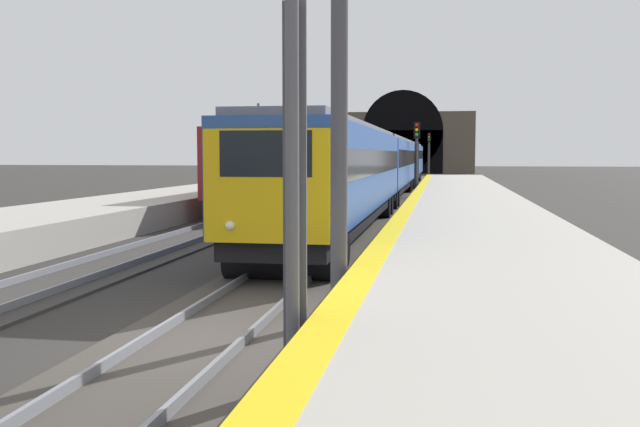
# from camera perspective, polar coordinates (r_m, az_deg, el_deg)

# --- Properties ---
(ground_plane) EXTENTS (320.00, 320.00, 0.00)m
(ground_plane) POSITION_cam_1_polar(r_m,az_deg,el_deg) (10.97, -9.62, -10.30)
(ground_plane) COLOR #302D2B
(platform_right) EXTENTS (112.00, 4.90, 0.96)m
(platform_right) POSITION_cam_1_polar(r_m,az_deg,el_deg) (10.30, 15.02, -8.62)
(platform_right) COLOR #ADA89E
(platform_right) RESTS_ON ground_plane
(platform_right_edge_strip) EXTENTS (112.00, 0.50, 0.01)m
(platform_right_edge_strip) POSITION_cam_1_polar(r_m,az_deg,el_deg) (10.23, 2.65, -5.77)
(platform_right_edge_strip) COLOR yellow
(platform_right_edge_strip) RESTS_ON platform_right
(track_main_line) EXTENTS (160.00, 2.88, 0.21)m
(track_main_line) POSITION_cam_1_polar(r_m,az_deg,el_deg) (10.96, -9.62, -10.09)
(track_main_line) COLOR #423D38
(track_main_line) RESTS_ON ground_plane
(train_main_approaching) EXTENTS (62.11, 2.77, 3.82)m
(train_main_approaching) POSITION_cam_1_polar(r_m,az_deg,el_deg) (45.24, 5.28, 3.92)
(train_main_approaching) COLOR #264C99
(train_main_approaching) RESTS_ON ground_plane
(train_adjacent_platform) EXTENTS (38.03, 2.90, 4.13)m
(train_adjacent_platform) POSITION_cam_1_polar(r_m,az_deg,el_deg) (47.33, -0.36, 4.19)
(train_adjacent_platform) COLOR maroon
(train_adjacent_platform) RESTS_ON ground_plane
(railway_signal_near) EXTENTS (0.39, 0.38, 5.58)m
(railway_signal_near) POSITION_cam_1_polar(r_m,az_deg,el_deg) (8.27, -2.20, 7.59)
(railway_signal_near) COLOR #4C4C54
(railway_signal_near) RESTS_ON ground_plane
(railway_signal_mid) EXTENTS (0.39, 0.38, 4.86)m
(railway_signal_mid) POSITION_cam_1_polar(r_m,az_deg,el_deg) (46.19, 7.68, 4.87)
(railway_signal_mid) COLOR #38383D
(railway_signal_mid) RESTS_ON ground_plane
(railway_signal_far) EXTENTS (0.39, 0.38, 5.28)m
(railway_signal_far) POSITION_cam_1_polar(r_m,az_deg,el_deg) (84.79, 8.65, 4.94)
(railway_signal_far) COLOR #38383D
(railway_signal_far) RESTS_ON ground_plane
(tunnel_portal) EXTENTS (3.02, 20.69, 12.05)m
(tunnel_portal) POSITION_cam_1_polar(r_m,az_deg,el_deg) (106.41, 6.61, 5.62)
(tunnel_portal) COLOR #51473D
(tunnel_portal) RESTS_ON ground_plane
(catenary_mast_near) EXTENTS (0.22, 2.10, 7.15)m
(catenary_mast_near) POSITION_cam_1_polar(r_m,az_deg,el_deg) (61.98, -4.87, 5.52)
(catenary_mast_near) COLOR #595B60
(catenary_mast_near) RESTS_ON ground_plane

